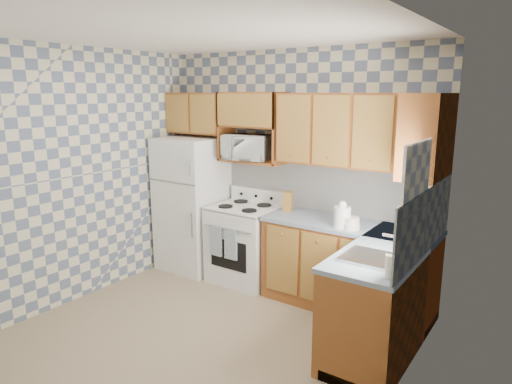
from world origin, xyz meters
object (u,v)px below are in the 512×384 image
(refrigerator, at_px, (192,204))
(stove_body, at_px, (245,244))
(microwave, at_px, (247,147))
(electric_kettle, at_px, (342,217))

(refrigerator, relative_size, stove_body, 1.87)
(stove_body, bearing_deg, microwave, 113.59)
(microwave, xyz_separation_m, electric_kettle, (1.34, -0.27, -0.57))
(refrigerator, xyz_separation_m, stove_body, (0.80, 0.03, -0.39))
(stove_body, bearing_deg, refrigerator, -178.22)
(refrigerator, distance_m, electric_kettle, 2.11)
(stove_body, relative_size, electric_kettle, 4.28)
(stove_body, height_order, microwave, microwave)
(refrigerator, xyz_separation_m, microwave, (0.75, 0.15, 0.76))
(microwave, distance_m, electric_kettle, 1.49)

